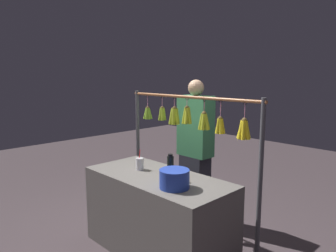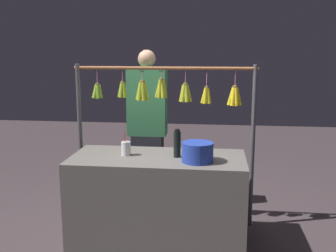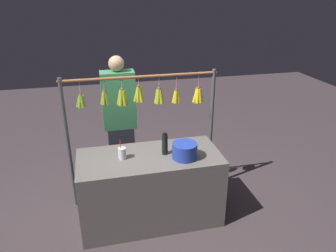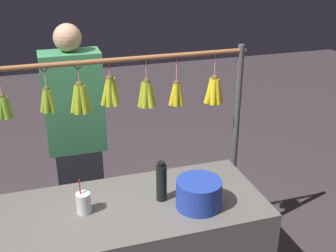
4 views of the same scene
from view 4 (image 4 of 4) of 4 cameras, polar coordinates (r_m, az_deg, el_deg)
The scene contains 5 objects.
display_rack at distance 2.84m, azimuth -6.29°, elevation 0.97°, with size 1.81×0.13×1.63m.
water_bottle at distance 2.59m, azimuth -0.87°, elevation -7.44°, with size 0.06×0.06×0.26m.
blue_bucket at distance 2.55m, azimuth 4.11°, elevation -8.95°, with size 0.27×0.27×0.17m, color #2540AC.
drink_cup at distance 2.55m, azimuth -11.15°, elevation -9.99°, with size 0.08×0.08×0.21m.
vendor_person at distance 3.29m, azimuth -11.96°, elevation -2.33°, with size 0.42×0.23×1.77m.
Camera 4 is at (0.46, 2.12, 2.27)m, focal length 45.89 mm.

